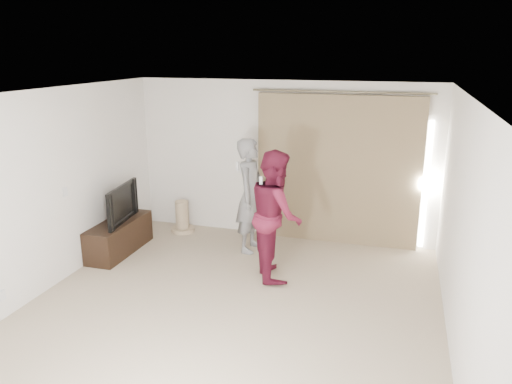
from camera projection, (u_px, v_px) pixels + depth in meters
floor at (229, 311)px, 6.05m from camera, size 5.50×5.50×0.00m
wall_back at (283, 160)px, 8.23m from camera, size 5.00×0.04×2.60m
wall_left at (43, 193)px, 6.38m from camera, size 0.04×5.50×2.60m
ceiling at (226, 94)px, 5.34m from camera, size 5.00×5.50×0.01m
curtain at (338, 171)px, 7.94m from camera, size 2.80×0.11×2.46m
tv_console at (119, 237)px, 7.78m from camera, size 0.45×1.31×0.50m
tv at (117, 203)px, 7.63m from camera, size 0.26×1.02×0.58m
scratching_post at (182, 219)px, 8.67m from camera, size 0.41×0.41×0.55m
person_man at (251, 195)px, 7.70m from camera, size 0.47×0.68×1.78m
person_woman at (276, 214)px, 6.80m from camera, size 0.97×1.07×1.79m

